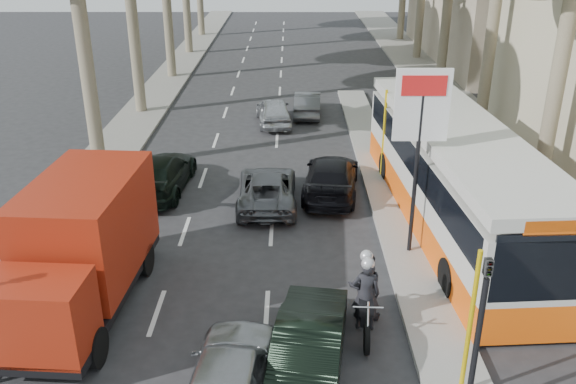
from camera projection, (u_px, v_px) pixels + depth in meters
name	position (u px, v px, depth m)	size (l,w,h in m)	color
ground	(304.00, 365.00, 13.67)	(120.00, 120.00, 0.00)	#28282B
sidewalk_right	(438.00, 88.00, 36.50)	(3.20, 70.00, 0.12)	gray
median_left	(171.00, 76.00, 39.29)	(2.40, 64.00, 0.12)	gray
traffic_island	(381.00, 176.00, 23.70)	(1.50, 26.00, 0.16)	gray
billboard	(419.00, 137.00, 16.74)	(1.50, 12.10, 5.60)	yellow
traffic_light_island	(482.00, 312.00, 11.29)	(0.16, 0.41, 3.60)	black
silver_hatchback	(228.00, 381.00, 12.13)	(1.72, 4.27, 1.45)	#999DA1
dark_hatchback	(311.00, 338.00, 13.48)	(1.44, 4.14, 1.36)	black
queue_car_a	(267.00, 188.00, 21.28)	(1.99, 4.32, 1.20)	#4F5257
queue_car_b	(331.00, 177.00, 22.07)	(1.89, 4.64, 1.35)	black
queue_car_c	(274.00, 111.00, 29.86)	(1.56, 3.89, 1.32)	#AEB1B7
queue_car_d	(308.00, 104.00, 31.28)	(1.30, 3.73, 1.23)	#494C51
queue_car_e	(160.00, 173.00, 22.33)	(1.93, 4.75, 1.38)	black
red_truck	(80.00, 247.00, 15.11)	(2.70, 6.28, 3.28)	black
city_bus	(454.00, 173.00, 19.41)	(3.66, 13.13, 3.42)	#FB5B0D
motorcycle	(365.00, 292.00, 14.70)	(0.87, 2.38, 2.02)	black
pedestrian_near	(536.00, 183.00, 20.61)	(1.09, 0.53, 1.86)	#46354F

